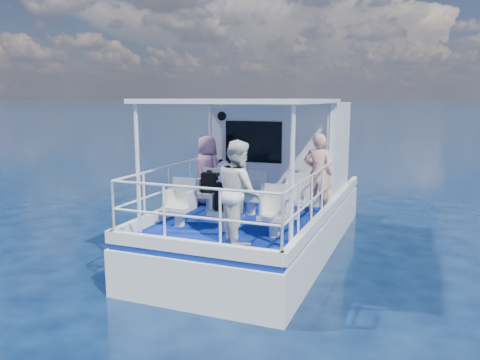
{
  "coord_description": "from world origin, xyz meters",
  "views": [
    {
      "loc": [
        3.15,
        -8.35,
        3.17
      ],
      "look_at": [
        0.0,
        -0.4,
        1.69
      ],
      "focal_mm": 35.0,
      "sensor_mm": 36.0,
      "label": 1
    }
  ],
  "objects_px": {
    "passenger_port_fwd": "(207,170)",
    "passenger_stbd_aft": "(239,191)",
    "panda": "(225,171)",
    "backpack_center": "(225,197)"
  },
  "relations": [
    {
      "from": "passenger_port_fwd",
      "to": "passenger_stbd_aft",
      "type": "xyz_separation_m",
      "value": [
        1.64,
        -2.27,
        0.07
      ]
    },
    {
      "from": "backpack_center",
      "to": "passenger_stbd_aft",
      "type": "bearing_deg",
      "value": -45.0
    },
    {
      "from": "panda",
      "to": "passenger_stbd_aft",
      "type": "bearing_deg",
      "value": -45.57
    },
    {
      "from": "passenger_stbd_aft",
      "to": "backpack_center",
      "type": "distance_m",
      "value": 0.65
    },
    {
      "from": "backpack_center",
      "to": "panda",
      "type": "height_order",
      "value": "panda"
    },
    {
      "from": "passenger_port_fwd",
      "to": "passenger_stbd_aft",
      "type": "bearing_deg",
      "value": 148.11
    },
    {
      "from": "passenger_port_fwd",
      "to": "panda",
      "type": "height_order",
      "value": "passenger_port_fwd"
    },
    {
      "from": "passenger_port_fwd",
      "to": "panda",
      "type": "xyz_separation_m",
      "value": [
        1.21,
        -1.83,
        0.31
      ]
    },
    {
      "from": "panda",
      "to": "passenger_port_fwd",
      "type": "bearing_deg",
      "value": 123.52
    },
    {
      "from": "passenger_stbd_aft",
      "to": "panda",
      "type": "bearing_deg",
      "value": 6.08
    }
  ]
}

